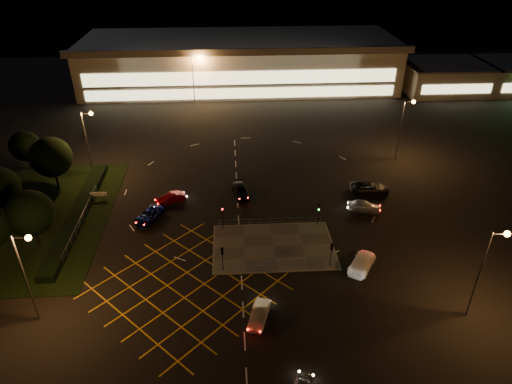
{
  "coord_description": "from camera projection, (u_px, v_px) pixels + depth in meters",
  "views": [
    {
      "loc": [
        -2.75,
        -45.22,
        33.47
      ],
      "look_at": [
        0.5,
        7.58,
        2.0
      ],
      "focal_mm": 32.0,
      "sensor_mm": 36.0,
      "label": 1
    }
  ],
  "objects": [
    {
      "name": "car_far_dkgrey",
      "position": [
        241.0,
        191.0,
        64.38
      ],
      "size": [
        2.78,
        5.09,
        1.4
      ],
      "primitive_type": "imported",
      "rotation": [
        0.0,
        0.0,
        0.18
      ],
      "color": "black",
      "rests_on": "ground"
    },
    {
      "name": "ground",
      "position": [
        256.0,
        237.0,
        56.05
      ],
      "size": [
        180.0,
        180.0,
        0.0
      ],
      "primitive_type": "plane",
      "color": "black",
      "rests_on": "ground"
    },
    {
      "name": "car_approach_white",
      "position": [
        362.0,
        263.0,
        50.78
      ],
      "size": [
        4.53,
        5.44,
        1.49
      ],
      "primitive_type": "imported",
      "rotation": [
        0.0,
        0.0,
        2.57
      ],
      "color": "white",
      "rests_on": "ground"
    },
    {
      "name": "streetlight_sw",
      "position": [
        26.0,
        267.0,
        41.26
      ],
      "size": [
        1.78,
        0.56,
        10.03
      ],
      "color": "slate",
      "rests_on": "ground"
    },
    {
      "name": "streetlight_nw",
      "position": [
        88.0,
        134.0,
        66.89
      ],
      "size": [
        1.78,
        0.56,
        10.03
      ],
      "color": "slate",
      "rests_on": "ground"
    },
    {
      "name": "car_queue_white",
      "position": [
        259.0,
        315.0,
        44.14
      ],
      "size": [
        2.6,
        4.34,
        1.35
      ],
      "primitive_type": "imported",
      "rotation": [
        0.0,
        0.0,
        5.98
      ],
      "color": "silver",
      "rests_on": "ground"
    },
    {
      "name": "tree_c",
      "position": [
        51.0,
        157.0,
        64.05
      ],
      "size": [
        5.76,
        5.76,
        7.84
      ],
      "color": "black",
      "rests_on": "ground"
    },
    {
      "name": "retail_unit_b",
      "position": [
        512.0,
        75.0,
        103.95
      ],
      "size": [
        14.8,
        14.8,
        6.35
      ],
      "color": "beige",
      "rests_on": "ground"
    },
    {
      "name": "signal_ne",
      "position": [
        319.0,
        210.0,
        56.97
      ],
      "size": [
        0.28,
        0.3,
        3.15
      ],
      "color": "black",
      "rests_on": "pedestrian_island"
    },
    {
      "name": "signal_nw",
      "position": [
        222.0,
        214.0,
        56.34
      ],
      "size": [
        0.28,
        0.3,
        3.15
      ],
      "color": "black",
      "rests_on": "pedestrian_island"
    },
    {
      "name": "pedestrian_island",
      "position": [
        273.0,
        246.0,
        54.41
      ],
      "size": [
        14.0,
        9.0,
        0.12
      ],
      "primitive_type": "cube",
      "color": "#4C4944",
      "rests_on": "ground"
    },
    {
      "name": "car_east_grey",
      "position": [
        370.0,
        188.0,
        65.02
      ],
      "size": [
        5.72,
        2.98,
        1.54
      ],
      "primitive_type": "imported",
      "rotation": [
        0.0,
        0.0,
        1.49
      ],
      "color": "black",
      "rests_on": "ground"
    },
    {
      "name": "car_circ_red",
      "position": [
        171.0,
        198.0,
        62.73
      ],
      "size": [
        4.28,
        3.05,
        1.34
      ],
      "primitive_type": "imported",
      "rotation": [
        0.0,
        0.0,
        5.17
      ],
      "color": "maroon",
      "rests_on": "ground"
    },
    {
      "name": "streetlight_far_right",
      "position": [
        384.0,
        68.0,
        97.19
      ],
      "size": [
        1.78,
        0.56,
        10.03
      ],
      "color": "slate",
      "rests_on": "ground"
    },
    {
      "name": "signal_se",
      "position": [
        332.0,
        250.0,
        50.12
      ],
      "size": [
        0.28,
        0.3,
        3.15
      ],
      "rotation": [
        0.0,
        0.0,
        3.14
      ],
      "color": "black",
      "rests_on": "pedestrian_island"
    },
    {
      "name": "retail_unit_a",
      "position": [
        444.0,
        77.0,
        103.13
      ],
      "size": [
        18.8,
        14.8,
        6.35
      ],
      "color": "beige",
      "rests_on": "ground"
    },
    {
      "name": "hedge",
      "position": [
        78.0,
        214.0,
        59.73
      ],
      "size": [
        2.0,
        26.0,
        1.0
      ],
      "primitive_type": "cube",
      "color": "black",
      "rests_on": "ground"
    },
    {
      "name": "signal_sw",
      "position": [
        222.0,
        254.0,
        49.48
      ],
      "size": [
        0.28,
        0.3,
        3.15
      ],
      "rotation": [
        0.0,
        0.0,
        3.14
      ],
      "color": "black",
      "rests_on": "pedestrian_island"
    },
    {
      "name": "car_left_blue",
      "position": [
        149.0,
        215.0,
        59.08
      ],
      "size": [
        3.93,
        5.2,
        1.31
      ],
      "primitive_type": "imported",
      "rotation": [
        0.0,
        0.0,
        5.86
      ],
      "color": "#0E1455",
      "rests_on": "ground"
    },
    {
      "name": "tree_e",
      "position": [
        30.0,
        213.0,
        52.3
      ],
      "size": [
        5.4,
        5.4,
        7.35
      ],
      "color": "black",
      "rests_on": "ground"
    },
    {
      "name": "car_right_silver",
      "position": [
        364.0,
        206.0,
        60.84
      ],
      "size": [
        4.67,
        2.81,
        1.49
      ],
      "primitive_type": "imported",
      "rotation": [
        0.0,
        0.0,
        1.32
      ],
      "color": "silver",
      "rests_on": "ground"
    },
    {
      "name": "grass_verge",
      "position": [
        40.0,
        218.0,
        59.7
      ],
      "size": [
        18.0,
        30.0,
        0.08
      ],
      "primitive_type": "cube",
      "color": "black",
      "rests_on": "ground"
    },
    {
      "name": "supermarket",
      "position": [
        240.0,
        61.0,
        106.48
      ],
      "size": [
        72.0,
        26.5,
        10.5
      ],
      "color": "beige",
      "rests_on": "ground"
    },
    {
      "name": "streetlight_ne",
      "position": [
        404.0,
        122.0,
        71.14
      ],
      "size": [
        1.78,
        0.56,
        10.03
      ],
      "color": "slate",
      "rests_on": "ground"
    },
    {
      "name": "tree_d",
      "position": [
        25.0,
        146.0,
        69.35
      ],
      "size": [
        4.68,
        4.68,
        6.37
      ],
      "color": "black",
      "rests_on": "ground"
    },
    {
      "name": "streetlight_se",
      "position": [
        487.0,
        262.0,
        41.76
      ],
      "size": [
        1.78,
        0.56,
        10.03
      ],
      "color": "slate",
      "rests_on": "ground"
    },
    {
      "name": "streetlight_far_left",
      "position": [
        195.0,
        74.0,
        93.36
      ],
      "size": [
        1.78,
        0.56,
        10.03
      ],
      "color": "slate",
      "rests_on": "ground"
    }
  ]
}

